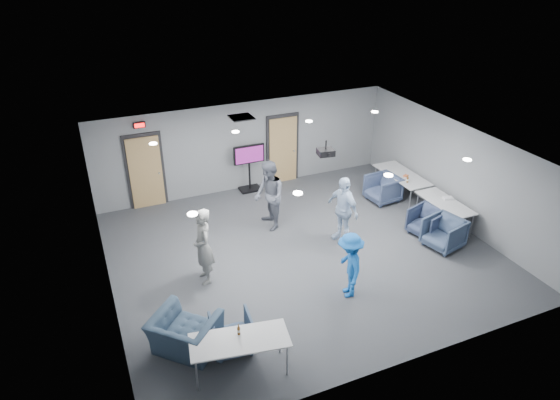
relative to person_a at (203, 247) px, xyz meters
name	(u,v)px	position (x,y,z in m)	size (l,w,h in m)	color
floor	(302,252)	(2.49, 0.15, -0.90)	(9.00, 9.00, 0.00)	#393D41
ceiling	(304,151)	(2.49, 0.15, 1.80)	(9.00, 9.00, 0.00)	silver
wall_back	(245,146)	(2.49, 4.15, 0.45)	(9.00, 0.02, 2.70)	gray
wall_front	(405,307)	(2.49, -3.85, 0.45)	(9.00, 0.02, 2.70)	gray
wall_left	(103,246)	(-2.01, 0.15, 0.45)	(0.02, 8.00, 2.70)	gray
wall_right	(455,173)	(6.99, 0.15, 0.45)	(0.02, 8.00, 2.70)	gray
door_left	(146,172)	(-0.51, 4.10, 0.17)	(1.06, 0.17, 2.24)	black
door_right	(283,150)	(3.69, 4.10, 0.17)	(1.06, 0.17, 2.24)	black
exit_sign	(139,125)	(-0.51, 4.08, 1.55)	(0.32, 0.08, 0.16)	black
hvac_diffuser	(241,117)	(1.99, 2.95, 1.79)	(0.60, 0.60, 0.03)	black
downlights	(304,151)	(2.49, 0.15, 1.79)	(6.18, 3.78, 0.02)	white
person_a	(203,247)	(0.00, 0.00, 0.00)	(0.65, 0.43, 1.79)	gray
person_b	(269,196)	(2.21, 1.60, 0.04)	(0.91, 0.71, 1.88)	slate
person_c	(343,209)	(3.68, 0.32, -0.02)	(1.02, 0.43, 1.75)	silver
person_d	(350,265)	(2.70, -1.71, -0.14)	(0.98, 0.56, 1.51)	blue
chair_right_a	(383,189)	(5.84, 1.70, -0.50)	(0.84, 0.86, 0.79)	#3D4A6A
chair_right_b	(427,222)	(5.84, -0.33, -0.53)	(0.78, 0.80, 0.73)	#333E59
chair_right_c	(444,233)	(5.84, -1.00, -0.51)	(0.83, 0.86, 0.78)	#394963
chair_front_a	(232,333)	(-0.11, -2.25, -0.55)	(0.75, 0.77, 0.70)	#3A4C65
chair_front_b	(185,334)	(-0.92, -1.95, -0.52)	(1.16, 1.01, 0.75)	#35485C
table_right_a	(402,176)	(6.49, 1.71, -0.21)	(0.80, 1.92, 0.73)	silver
table_right_b	(445,204)	(6.49, -0.19, -0.22)	(0.70, 1.69, 0.73)	silver
table_front_left	(240,342)	(-0.16, -2.85, -0.21)	(1.83, 1.01, 0.73)	silver
bottle_front	(239,331)	(-0.12, -2.72, -0.09)	(0.06, 0.06, 0.22)	#5E3610
bottle_right	(408,180)	(6.29, 1.20, -0.08)	(0.06, 0.06, 0.22)	#5E3610
snack_box	(406,176)	(6.49, 1.56, -0.15)	(0.15, 0.10, 0.03)	#D96736
wrapper	(448,198)	(6.66, -0.08, -0.14)	(0.25, 0.17, 0.06)	silver
tv_stand	(249,165)	(2.50, 3.90, -0.07)	(0.96, 0.45, 1.46)	black
projector	(326,152)	(3.24, 0.53, 1.51)	(0.42, 0.39, 0.37)	black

